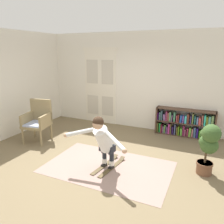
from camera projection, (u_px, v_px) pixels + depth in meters
The scene contains 10 objects.
ground_plane at pixel (99, 162), 4.83m from camera, with size 7.20×7.20×0.00m, color #736246.
back_wall at pixel (138, 81), 6.73m from camera, with size 6.00×0.10×2.90m, color silver.
side_wall_left at pixel (7, 85), 6.00m from camera, with size 0.10×6.00×2.90m, color silver.
double_door at pixel (100, 86), 7.25m from camera, with size 1.22×0.05×2.45m.
rug at pixel (108, 167), 4.61m from camera, with size 2.56×1.61×0.01m, color gray.
bookshelf at pixel (185, 124), 6.24m from camera, with size 1.61×0.30×0.78m.
wicker_chair at pixel (38, 120), 5.85m from camera, with size 0.70×0.70×1.10m.
potted_plant at pixel (208, 145), 4.18m from camera, with size 0.38×0.46×1.04m.
skis_pair at pixel (109, 165), 4.63m from camera, with size 0.40×0.95×0.07m.
person_skier at pixel (103, 139), 4.28m from camera, with size 1.41×0.75×1.10m.
Camera 1 is at (2.07, -3.86, 2.32)m, focal length 35.56 mm.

